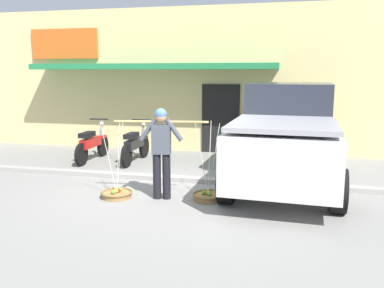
{
  "coord_description": "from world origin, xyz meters",
  "views": [
    {
      "loc": [
        2.3,
        -7.45,
        2.33
      ],
      "look_at": [
        0.48,
        0.6,
        0.85
      ],
      "focal_mm": 37.35,
      "sensor_mm": 36.0,
      "label": 1
    }
  ],
  "objects_px": {
    "motorcycle_second_in_row": "(135,145)",
    "parked_truck": "(287,136)",
    "fruit_vendor": "(161,147)",
    "fruit_basket_right_side": "(117,193)",
    "motorcycle_nearest_shop": "(92,144)",
    "fruit_basket_left_side": "(208,196)",
    "wooden_crate": "(239,156)"
  },
  "relations": [
    {
      "from": "fruit_basket_right_side",
      "to": "wooden_crate",
      "type": "xyz_separation_m",
      "value": [
        1.94,
        3.54,
        0.08
      ]
    },
    {
      "from": "fruit_vendor",
      "to": "motorcycle_second_in_row",
      "type": "bearing_deg",
      "value": 119.45
    },
    {
      "from": "fruit_vendor",
      "to": "motorcycle_second_in_row",
      "type": "height_order",
      "value": "fruit_vendor"
    },
    {
      "from": "fruit_basket_right_side",
      "to": "motorcycle_second_in_row",
      "type": "xyz_separation_m",
      "value": [
        -0.72,
        2.92,
        0.38
      ]
    },
    {
      "from": "fruit_basket_left_side",
      "to": "wooden_crate",
      "type": "relative_size",
      "value": 3.3
    },
    {
      "from": "motorcycle_nearest_shop",
      "to": "wooden_crate",
      "type": "distance_m",
      "value": 3.92
    },
    {
      "from": "wooden_crate",
      "to": "fruit_basket_right_side",
      "type": "bearing_deg",
      "value": -118.75
    },
    {
      "from": "motorcycle_second_in_row",
      "to": "wooden_crate",
      "type": "height_order",
      "value": "motorcycle_second_in_row"
    },
    {
      "from": "fruit_basket_left_side",
      "to": "motorcycle_nearest_shop",
      "type": "distance_m",
      "value": 4.46
    },
    {
      "from": "fruit_basket_right_side",
      "to": "wooden_crate",
      "type": "height_order",
      "value": "fruit_basket_right_side"
    },
    {
      "from": "motorcycle_second_in_row",
      "to": "parked_truck",
      "type": "xyz_separation_m",
      "value": [
        3.83,
        -1.23,
        0.58
      ]
    },
    {
      "from": "fruit_basket_left_side",
      "to": "wooden_crate",
      "type": "height_order",
      "value": "fruit_basket_left_side"
    },
    {
      "from": "motorcycle_nearest_shop",
      "to": "motorcycle_second_in_row",
      "type": "bearing_deg",
      "value": 4.68
    },
    {
      "from": "fruit_basket_right_side",
      "to": "motorcycle_second_in_row",
      "type": "bearing_deg",
      "value": 103.86
    },
    {
      "from": "fruit_basket_right_side",
      "to": "motorcycle_second_in_row",
      "type": "distance_m",
      "value": 3.03
    },
    {
      "from": "fruit_basket_left_side",
      "to": "parked_truck",
      "type": "height_order",
      "value": "parked_truck"
    },
    {
      "from": "fruit_basket_right_side",
      "to": "motorcycle_second_in_row",
      "type": "height_order",
      "value": "fruit_basket_right_side"
    },
    {
      "from": "motorcycle_second_in_row",
      "to": "parked_truck",
      "type": "height_order",
      "value": "parked_truck"
    },
    {
      "from": "motorcycle_second_in_row",
      "to": "parked_truck",
      "type": "relative_size",
      "value": 0.38
    },
    {
      "from": "fruit_vendor",
      "to": "wooden_crate",
      "type": "height_order",
      "value": "fruit_vendor"
    },
    {
      "from": "wooden_crate",
      "to": "fruit_vendor",
      "type": "bearing_deg",
      "value": -107.6
    },
    {
      "from": "motorcycle_second_in_row",
      "to": "parked_truck",
      "type": "bearing_deg",
      "value": -17.78
    },
    {
      "from": "fruit_basket_right_side",
      "to": "motorcycle_second_in_row",
      "type": "relative_size",
      "value": 0.8
    },
    {
      "from": "fruit_vendor",
      "to": "fruit_basket_right_side",
      "type": "height_order",
      "value": "fruit_vendor"
    },
    {
      "from": "fruit_vendor",
      "to": "motorcycle_nearest_shop",
      "type": "distance_m",
      "value": 3.9
    },
    {
      "from": "fruit_basket_left_side",
      "to": "motorcycle_second_in_row",
      "type": "xyz_separation_m",
      "value": [
        -2.43,
        2.67,
        0.38
      ]
    },
    {
      "from": "fruit_vendor",
      "to": "parked_truck",
      "type": "bearing_deg",
      "value": 34.79
    },
    {
      "from": "fruit_basket_right_side",
      "to": "motorcycle_nearest_shop",
      "type": "height_order",
      "value": "fruit_basket_right_side"
    },
    {
      "from": "fruit_basket_left_side",
      "to": "wooden_crate",
      "type": "bearing_deg",
      "value": 86.07
    },
    {
      "from": "motorcycle_nearest_shop",
      "to": "wooden_crate",
      "type": "height_order",
      "value": "motorcycle_nearest_shop"
    },
    {
      "from": "fruit_basket_left_side",
      "to": "motorcycle_second_in_row",
      "type": "distance_m",
      "value": 3.63
    },
    {
      "from": "fruit_vendor",
      "to": "wooden_crate",
      "type": "xyz_separation_m",
      "value": [
        1.08,
        3.41,
        -0.82
      ]
    }
  ]
}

